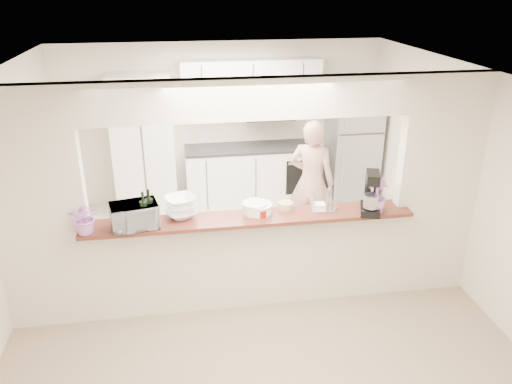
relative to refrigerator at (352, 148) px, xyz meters
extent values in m
plane|color=tan|center=(-2.05, -2.65, -0.85)|extent=(6.00, 6.00, 0.00)
cube|color=beige|center=(-2.05, -1.10, -0.84)|extent=(5.00, 2.90, 0.01)
cube|color=beige|center=(-4.10, -2.65, 0.40)|extent=(0.90, 0.15, 2.50)
cube|color=beige|center=(0.00, -2.65, 0.40)|extent=(0.90, 0.15, 2.50)
cube|color=beige|center=(-2.05, -2.65, 1.45)|extent=(3.20, 0.15, 0.40)
cube|color=beige|center=(-2.05, -2.65, -0.32)|extent=(3.20, 0.15, 1.05)
cube|color=maroon|center=(-2.05, -2.70, 0.22)|extent=(3.40, 0.38, 0.04)
cube|color=white|center=(-3.25, 0.05, 0.20)|extent=(0.90, 0.60, 2.10)
cube|color=white|center=(-1.60, 0.05, -0.40)|extent=(2.10, 0.60, 0.90)
cube|color=#2A292C|center=(-1.60, 0.05, 0.07)|extent=(2.10, 0.62, 0.04)
cube|color=white|center=(-1.60, 0.18, 1.02)|extent=(2.10, 0.35, 0.75)
cube|color=black|center=(-1.35, 0.07, 0.59)|extent=(0.75, 0.45, 0.12)
cube|color=black|center=(-0.85, -0.25, -0.35)|extent=(0.55, 0.02, 0.55)
cube|color=#9F9FA4|center=(0.00, 0.00, 0.00)|extent=(0.75, 0.70, 1.70)
imported|color=#E679CF|center=(-3.65, -2.80, 0.41)|extent=(0.32, 0.29, 0.34)
cylinder|color=black|center=(-3.10, -2.80, 0.38)|extent=(0.08, 0.08, 0.29)
cylinder|color=black|center=(-3.10, -2.80, 0.58)|extent=(0.03, 0.03, 0.10)
cylinder|color=black|center=(-3.05, -2.74, 0.38)|extent=(0.08, 0.08, 0.29)
cylinder|color=black|center=(-3.05, -2.74, 0.58)|extent=(0.03, 0.03, 0.10)
imported|color=#AAA9AE|center=(-3.20, -2.75, 0.36)|extent=(0.50, 0.39, 0.25)
imported|color=white|center=(-2.75, -2.60, 0.35)|extent=(0.38, 0.38, 0.22)
cylinder|color=white|center=(-1.99, -2.62, 0.30)|extent=(0.25, 0.25, 0.11)
cylinder|color=white|center=(-1.99, -2.62, 0.36)|extent=(0.26, 0.26, 0.01)
cylinder|color=white|center=(-1.95, -2.62, 0.29)|extent=(0.28, 0.28, 0.09)
cylinder|color=white|center=(-1.95, -2.62, 0.34)|extent=(0.29, 0.29, 0.01)
cylinder|color=maroon|center=(-1.94, -2.68, 0.28)|extent=(0.16, 0.16, 0.08)
cylinder|color=tan|center=(-1.65, -2.57, 0.28)|extent=(0.16, 0.16, 0.07)
cube|color=silver|center=(-1.25, -2.67, 0.25)|extent=(0.27, 0.17, 0.02)
cube|color=white|center=(-1.25, -2.67, 0.29)|extent=(0.12, 0.12, 0.07)
cube|color=black|center=(-0.80, -2.80, 0.28)|extent=(0.28, 0.35, 0.08)
cube|color=black|center=(-0.77, -2.70, 0.48)|extent=(0.16, 0.14, 0.32)
cube|color=black|center=(-0.80, -2.81, 0.64)|extent=(0.20, 0.29, 0.11)
cylinder|color=#B7B7BC|center=(-0.82, -2.86, 0.40)|extent=(0.15, 0.15, 0.14)
imported|color=#B163B8|center=(-0.75, -2.80, 0.44)|extent=(0.25, 0.25, 0.40)
imported|color=tan|center=(-1.02, -1.29, -0.01)|extent=(0.73, 0.66, 1.68)
camera|label=1|loc=(-2.72, -7.26, 2.50)|focal=35.00mm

